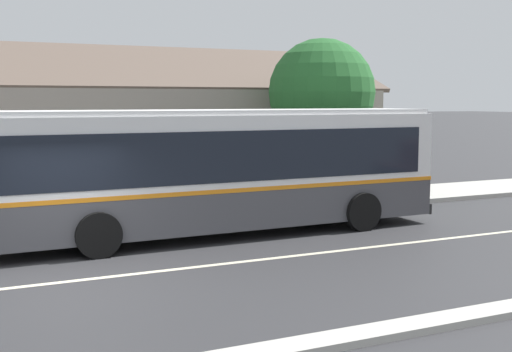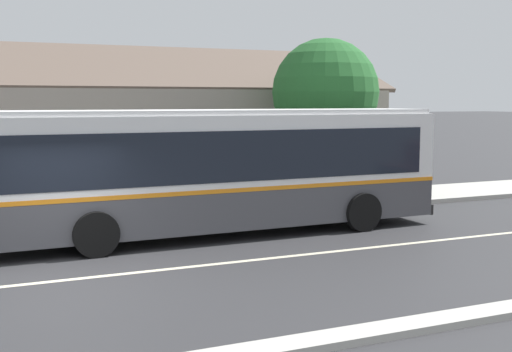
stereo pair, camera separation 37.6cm
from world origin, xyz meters
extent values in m
plane|color=#2D2D30|center=(0.00, 0.00, 0.00)|extent=(300.00, 300.00, 0.00)
cube|color=#ADAAA3|center=(0.00, 6.00, 0.07)|extent=(60.00, 3.00, 0.15)
cube|color=beige|center=(0.00, 0.00, 0.00)|extent=(60.00, 0.16, 0.01)
cube|color=gray|center=(0.02, 13.55, 1.88)|extent=(26.80, 9.01, 3.76)
cube|color=brown|center=(0.02, 11.30, 4.61)|extent=(27.40, 4.56, 1.85)
cube|color=brown|center=(0.02, 15.81, 4.61)|extent=(27.40, 4.56, 1.85)
cube|color=black|center=(0.02, 9.02, 2.07)|extent=(1.10, 0.06, 1.30)
cube|color=black|center=(9.40, 9.02, 2.07)|extent=(1.10, 0.06, 1.30)
cube|color=#4C3323|center=(4.04, 9.02, 1.05)|extent=(1.00, 0.06, 2.10)
cube|color=#47474C|center=(3.92, 2.90, 0.75)|extent=(11.65, 2.65, 0.94)
cube|color=orange|center=(3.92, 2.90, 1.27)|extent=(11.67, 2.67, 0.10)
cube|color=white|center=(3.92, 2.90, 2.17)|extent=(11.65, 2.65, 1.70)
cube|color=white|center=(3.92, 2.90, 3.07)|extent=(11.42, 2.52, 0.12)
cube|color=black|center=(3.91, 4.16, 2.07)|extent=(10.69, 0.16, 1.20)
cube|color=black|center=(3.94, 1.64, 2.07)|extent=(10.69, 0.16, 1.20)
cube|color=black|center=(9.75, 2.97, 2.07)|extent=(0.07, 2.20, 1.20)
cube|color=black|center=(9.75, 2.97, 2.87)|extent=(0.06, 1.75, 0.24)
cube|color=black|center=(9.77, 2.97, 0.40)|extent=(0.11, 2.50, 0.28)
cube|color=#197233|center=(2.45, 4.15, 0.75)|extent=(3.25, 0.07, 0.66)
cube|color=black|center=(8.44, 4.23, 1.47)|extent=(0.90, 0.04, 2.39)
cylinder|color=black|center=(7.51, 4.20, 0.50)|extent=(1.00, 0.29, 1.00)
cylinder|color=black|center=(7.54, 1.70, 0.50)|extent=(1.00, 0.29, 1.00)
cylinder|color=black|center=(0.71, 4.11, 0.50)|extent=(1.00, 0.29, 1.00)
cylinder|color=black|center=(0.74, 1.61, 0.50)|extent=(1.00, 0.29, 1.00)
cylinder|color=#4C3828|center=(9.42, 7.05, 1.23)|extent=(0.38, 0.38, 2.47)
sphere|color=#235B28|center=(9.42, 7.05, 3.65)|extent=(3.64, 3.64, 3.64)
cylinder|color=gray|center=(11.18, 5.00, 1.35)|extent=(0.07, 0.07, 2.40)
cube|color=#1959A5|center=(11.18, 4.98, 2.30)|extent=(0.36, 0.03, 0.48)
camera|label=1|loc=(-1.81, -12.04, 3.35)|focal=45.00mm
camera|label=2|loc=(-1.47, -12.19, 3.35)|focal=45.00mm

